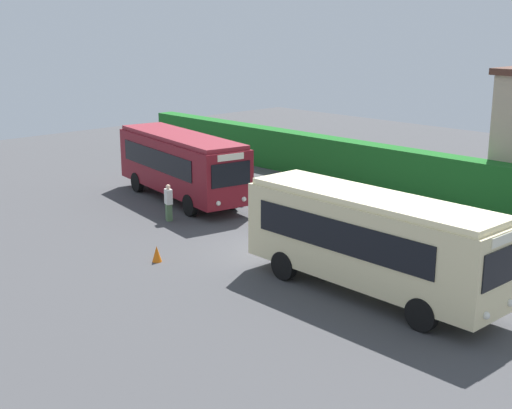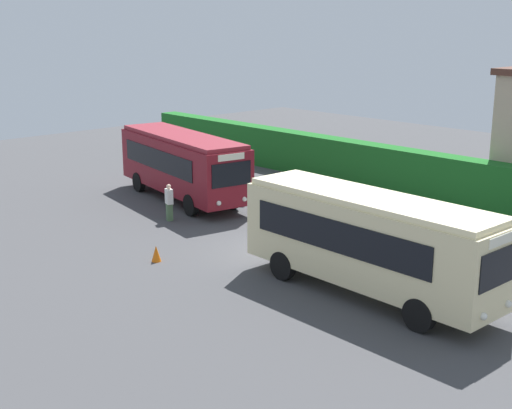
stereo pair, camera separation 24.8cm
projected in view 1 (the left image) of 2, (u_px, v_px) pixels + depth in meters
ground_plane at (288, 248)px, 27.51m from camera, size 64.00×64.00×0.00m
bus_maroon at (182, 163)px, 34.37m from camera, size 9.34×3.88×3.24m
bus_cream at (370, 238)px, 22.46m from camera, size 9.15×2.57×3.29m
person_left at (248, 183)px, 34.32m from camera, size 0.47×0.51×1.72m
person_center at (169, 202)px, 31.03m from camera, size 0.45×0.36×1.64m
hedge_row at (439, 178)px, 34.26m from camera, size 44.00×1.16×2.31m
traffic_cone at (157, 254)px, 25.93m from camera, size 0.36×0.36×0.60m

